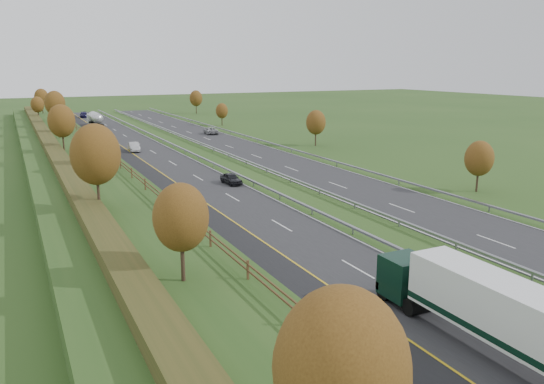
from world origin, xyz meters
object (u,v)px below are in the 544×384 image
(car_silver_mid, at_px, (134,147))
(car_small_far, at_px, (84,115))
(box_lorry, at_px, (502,315))
(car_oncoming, at_px, (211,131))
(car_dark_near, at_px, (231,179))
(road_tanker, at_px, (95,119))

(car_silver_mid, distance_m, car_small_far, 68.85)
(car_small_far, bearing_deg, box_lorry, -83.34)
(car_silver_mid, height_order, car_oncoming, car_silver_mid)
(car_silver_mid, bearing_deg, car_small_far, 94.08)
(car_small_far, height_order, car_oncoming, car_small_far)
(car_dark_near, relative_size, car_oncoming, 0.76)
(car_dark_near, xyz_separation_m, car_oncoming, (14.85, 48.50, 0.05))
(car_oncoming, bearing_deg, car_small_far, -61.73)
(box_lorry, distance_m, car_silver_mid, 75.16)
(road_tanker, bearing_deg, car_small_far, 88.64)
(box_lorry, xyz_separation_m, car_small_far, (-1.58, 143.96, -1.53))
(road_tanker, relative_size, car_oncoming, 2.15)
(road_tanker, height_order, car_dark_near, road_tanker)
(car_silver_mid, bearing_deg, car_oncoming, 44.52)
(box_lorry, relative_size, car_dark_near, 4.10)
(box_lorry, height_order, car_oncoming, box_lorry)
(box_lorry, relative_size, road_tanker, 1.45)
(box_lorry, relative_size, car_silver_mid, 3.52)
(road_tanker, height_order, car_silver_mid, road_tanker)
(car_dark_near, distance_m, car_oncoming, 50.72)
(box_lorry, height_order, road_tanker, box_lorry)
(box_lorry, distance_m, car_small_far, 143.97)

